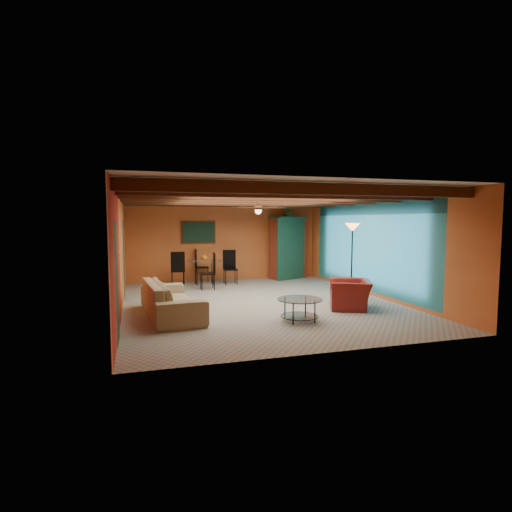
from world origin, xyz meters
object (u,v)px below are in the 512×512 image
object	(u,v)px
coffee_table	(300,310)
armoire	(288,249)
sofa	(171,299)
armchair	(350,294)
potted_plant	(288,211)
vase	(204,247)
floor_lamp	(352,260)
dining_table	(204,268)

from	to	relation	value
coffee_table	armoire	world-z (taller)	armoire
armoire	sofa	bearing A→B (deg)	-155.53
armoire	armchair	bearing A→B (deg)	-115.28
potted_plant	vase	distance (m)	3.33
armchair	vase	distance (m)	5.18
coffee_table	vase	size ratio (longest dim) A/B	4.64
coffee_table	potted_plant	world-z (taller)	potted_plant
armoire	potted_plant	bearing A→B (deg)	0.00
coffee_table	armchair	bearing A→B (deg)	25.89
sofa	vase	xyz separation A→B (m)	(1.35, 3.90, 0.83)
vase	potted_plant	bearing A→B (deg)	11.81
coffee_table	potted_plant	size ratio (longest dim) A/B	1.84
armoire	vase	world-z (taller)	armoire
floor_lamp	potted_plant	size ratio (longest dim) A/B	3.95
sofa	coffee_table	distance (m)	2.76
sofa	armchair	bearing A→B (deg)	-101.70
coffee_table	armoire	xyz separation A→B (m)	(1.93, 5.74, 0.82)
coffee_table	floor_lamp	size ratio (longest dim) A/B	0.47
sofa	floor_lamp	distance (m)	4.98
coffee_table	armoire	size ratio (longest dim) A/B	0.44
dining_table	vase	distance (m)	0.65
coffee_table	potted_plant	bearing A→B (deg)	71.39
armchair	coffee_table	xyz separation A→B (m)	(-1.59, -0.77, -0.10)
armchair	coffee_table	bearing A→B (deg)	-39.64
coffee_table	dining_table	world-z (taller)	dining_table
armchair	potted_plant	distance (m)	5.38
armoire	coffee_table	bearing A→B (deg)	-129.96
potted_plant	vase	xyz separation A→B (m)	(-3.06, -0.64, -1.15)
sofa	armchair	world-z (taller)	sofa
coffee_table	floor_lamp	world-z (taller)	floor_lamp
floor_lamp	potted_plant	xyz separation A→B (m)	(-0.45, 3.63, 1.36)
armchair	coffee_table	world-z (taller)	armchair
armchair	dining_table	world-z (taller)	dining_table
dining_table	armoire	bearing A→B (deg)	11.81
dining_table	vase	size ratio (longest dim) A/B	10.65
floor_lamp	vase	xyz separation A→B (m)	(-3.51, 2.99, 0.21)
coffee_table	floor_lamp	distance (m)	3.28
armchair	floor_lamp	xyz separation A→B (m)	(0.79, 1.34, 0.66)
floor_lamp	vase	distance (m)	4.61
armchair	potted_plant	xyz separation A→B (m)	(0.34, 4.97, 2.02)
vase	armchair	bearing A→B (deg)	-57.91
armchair	armoire	size ratio (longest dim) A/B	0.49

